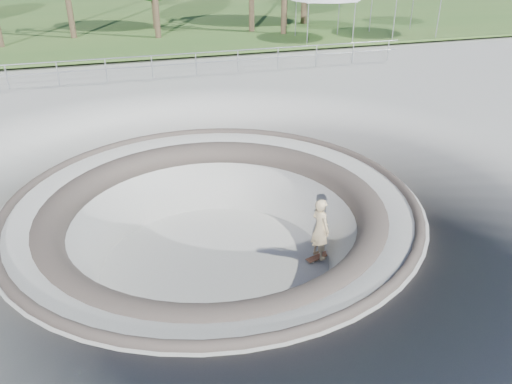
% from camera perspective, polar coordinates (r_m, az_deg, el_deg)
% --- Properties ---
extents(ground, '(180.00, 180.00, 0.00)m').
position_cam_1_polar(ground, '(12.54, -4.92, -0.98)').
color(ground, '#A7A7A2').
rests_on(ground, ground).
extents(skate_bowl, '(14.00, 14.00, 4.10)m').
position_cam_1_polar(skate_bowl, '(13.50, -4.61, -7.84)').
color(skate_bowl, '#A7A7A2').
rests_on(skate_bowl, ground).
extents(grass_strip, '(180.00, 36.00, 0.12)m').
position_cam_1_polar(grass_strip, '(45.25, -15.26, 19.10)').
color(grass_strip, '#345B24').
rests_on(grass_strip, ground).
extents(distant_hills, '(103.20, 45.00, 28.60)m').
position_cam_1_polar(distant_hills, '(69.48, -12.61, 15.86)').
color(distant_hills, brown).
rests_on(distant_hills, ground).
extents(safety_railing, '(25.00, 0.06, 1.03)m').
position_cam_1_polar(safety_railing, '(23.53, -11.79, 13.85)').
color(safety_railing, '#96999E').
rests_on(safety_railing, ground).
extents(skateboard, '(0.77, 0.41, 0.08)m').
position_cam_1_polar(skateboard, '(13.73, 7.14, -7.37)').
color(skateboard, brown).
rests_on(skateboard, ground).
extents(skater, '(0.55, 0.71, 1.74)m').
position_cam_1_polar(skater, '(13.25, 7.36, -4.22)').
color(skater, '#D0B787').
rests_on(skater, skateboard).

